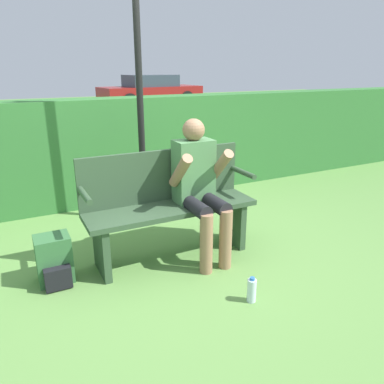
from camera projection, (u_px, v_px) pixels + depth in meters
name	position (u px, v px, depth m)	size (l,w,h in m)	color
ground_plane	(173.00, 256.00, 3.47)	(40.00, 40.00, 0.00)	#5B8942
hedge_back	(114.00, 150.00, 4.80)	(12.00, 0.43, 1.31)	#337033
park_bench	(169.00, 204.00, 3.37)	(1.54, 0.43, 0.97)	#334C33
person_seated	(199.00, 183.00, 3.29)	(0.48, 0.59, 1.25)	#4C7F4C
backpack	(54.00, 261.00, 3.02)	(0.27, 0.30, 0.39)	#336638
water_bottle	(252.00, 290.00, 2.78)	(0.07, 0.07, 0.20)	silver
signpost	(139.00, 69.00, 3.79)	(0.39, 0.09, 2.94)	black
parked_car	(151.00, 91.00, 16.52)	(4.62, 2.12, 1.34)	maroon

